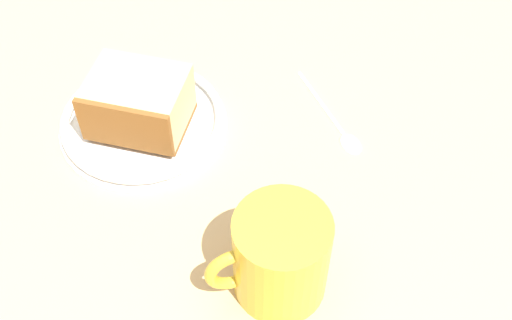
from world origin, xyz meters
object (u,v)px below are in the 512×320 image
at_px(tea_mug, 279,256).
at_px(teaspoon, 340,127).
at_px(small_plate, 143,121).
at_px(cake_slice, 138,103).

relative_size(tea_mug, teaspoon, 0.91).
distance_m(small_plate, tea_mug, 0.24).
relative_size(small_plate, tea_mug, 1.87).
distance_m(tea_mug, teaspoon, 0.20).
xyz_separation_m(cake_slice, tea_mug, (0.20, -0.12, 0.01)).
distance_m(cake_slice, teaspoon, 0.21).
relative_size(small_plate, cake_slice, 1.67).
bearing_deg(small_plate, cake_slice, -82.78).
relative_size(small_plate, teaspoon, 1.70).
relative_size(cake_slice, tea_mug, 1.12).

